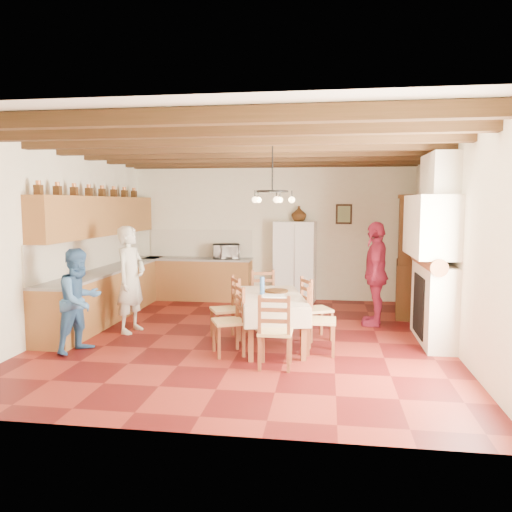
{
  "coord_description": "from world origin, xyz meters",
  "views": [
    {
      "loc": [
        1.22,
        -7.46,
        2.09
      ],
      "look_at": [
        0.1,
        0.3,
        1.25
      ],
      "focal_mm": 35.0,
      "sensor_mm": 36.0,
      "label": 1
    }
  ],
  "objects_px": {
    "microwave": "(226,251)",
    "person_woman_blue": "(80,300)",
    "chair_right_far": "(316,308)",
    "person_woman_red": "(376,274)",
    "person_man": "(131,279)",
    "dining_table": "(272,301)",
    "chair_left_near": "(228,320)",
    "chair_end_far": "(265,300)",
    "refrigerator": "(296,261)",
    "chair_end_near": "(275,330)",
    "chair_left_far": "(225,308)",
    "hutch": "(411,256)",
    "chair_right_near": "(321,319)"
  },
  "relations": [
    {
      "from": "microwave",
      "to": "person_woman_blue",
      "type": "bearing_deg",
      "value": -123.35
    },
    {
      "from": "chair_right_far",
      "to": "person_woman_red",
      "type": "bearing_deg",
      "value": -69.1
    },
    {
      "from": "person_man",
      "to": "microwave",
      "type": "bearing_deg",
      "value": -7.62
    },
    {
      "from": "dining_table",
      "to": "person_woman_blue",
      "type": "distance_m",
      "value": 2.72
    },
    {
      "from": "dining_table",
      "to": "chair_left_near",
      "type": "bearing_deg",
      "value": -135.7
    },
    {
      "from": "chair_right_far",
      "to": "microwave",
      "type": "bearing_deg",
      "value": 9.13
    },
    {
      "from": "chair_end_far",
      "to": "person_woman_red",
      "type": "xyz_separation_m",
      "value": [
        1.83,
        0.51,
        0.41
      ]
    },
    {
      "from": "refrigerator",
      "to": "dining_table",
      "type": "xyz_separation_m",
      "value": [
        -0.12,
        -3.42,
        -0.19
      ]
    },
    {
      "from": "dining_table",
      "to": "chair_end_near",
      "type": "bearing_deg",
      "value": -81.13
    },
    {
      "from": "chair_right_far",
      "to": "chair_left_far",
      "type": "bearing_deg",
      "value": 73.09
    },
    {
      "from": "dining_table",
      "to": "person_woman_red",
      "type": "height_order",
      "value": "person_woman_red"
    },
    {
      "from": "person_woman_blue",
      "to": "chair_left_near",
      "type": "bearing_deg",
      "value": -64.71
    },
    {
      "from": "refrigerator",
      "to": "microwave",
      "type": "distance_m",
      "value": 1.5
    },
    {
      "from": "dining_table",
      "to": "person_man",
      "type": "height_order",
      "value": "person_man"
    },
    {
      "from": "chair_left_near",
      "to": "person_woman_blue",
      "type": "xyz_separation_m",
      "value": [
        -2.08,
        -0.16,
        0.25
      ]
    },
    {
      "from": "chair_end_near",
      "to": "chair_end_far",
      "type": "xyz_separation_m",
      "value": [
        -0.38,
        1.96,
        0.0
      ]
    },
    {
      "from": "hutch",
      "to": "person_woman_red",
      "type": "bearing_deg",
      "value": -121.86
    },
    {
      "from": "refrigerator",
      "to": "dining_table",
      "type": "distance_m",
      "value": 3.43
    },
    {
      "from": "hutch",
      "to": "person_man",
      "type": "bearing_deg",
      "value": -150.45
    },
    {
      "from": "person_woman_red",
      "to": "chair_right_near",
      "type": "bearing_deg",
      "value": -17.86
    },
    {
      "from": "person_woman_red",
      "to": "chair_end_near",
      "type": "bearing_deg",
      "value": -21.78
    },
    {
      "from": "person_woman_red",
      "to": "chair_left_near",
      "type": "bearing_deg",
      "value": -38.32
    },
    {
      "from": "chair_right_near",
      "to": "person_man",
      "type": "height_order",
      "value": "person_man"
    },
    {
      "from": "refrigerator",
      "to": "chair_left_near",
      "type": "xyz_separation_m",
      "value": [
        -0.67,
        -3.95,
        -0.37
      ]
    },
    {
      "from": "refrigerator",
      "to": "person_woman_red",
      "type": "relative_size",
      "value": 0.96
    },
    {
      "from": "refrigerator",
      "to": "chair_end_far",
      "type": "relative_size",
      "value": 1.77
    },
    {
      "from": "hutch",
      "to": "chair_end_near",
      "type": "distance_m",
      "value": 4.04
    },
    {
      "from": "chair_right_near",
      "to": "chair_end_far",
      "type": "distance_m",
      "value": 1.58
    },
    {
      "from": "chair_left_far",
      "to": "chair_right_near",
      "type": "relative_size",
      "value": 1.0
    },
    {
      "from": "chair_right_far",
      "to": "refrigerator",
      "type": "bearing_deg",
      "value": -16.13
    },
    {
      "from": "chair_left_far",
      "to": "chair_right_far",
      "type": "xyz_separation_m",
      "value": [
        1.38,
        0.22,
        0.0
      ]
    },
    {
      "from": "refrigerator",
      "to": "microwave",
      "type": "relative_size",
      "value": 3.04
    },
    {
      "from": "chair_left_far",
      "to": "microwave",
      "type": "distance_m",
      "value": 3.17
    },
    {
      "from": "microwave",
      "to": "hutch",
      "type": "bearing_deg",
      "value": -29.5
    },
    {
      "from": "chair_end_near",
      "to": "chair_right_near",
      "type": "bearing_deg",
      "value": -129.39
    },
    {
      "from": "refrigerator",
      "to": "person_man",
      "type": "xyz_separation_m",
      "value": [
        -2.46,
        -2.99,
        0.01
      ]
    },
    {
      "from": "chair_right_near",
      "to": "chair_right_far",
      "type": "relative_size",
      "value": 1.0
    },
    {
      "from": "chair_right_near",
      "to": "person_woman_red",
      "type": "height_order",
      "value": "person_woman_red"
    },
    {
      "from": "person_man",
      "to": "chair_left_near",
      "type": "bearing_deg",
      "value": -106.79
    },
    {
      "from": "hutch",
      "to": "chair_left_near",
      "type": "xyz_separation_m",
      "value": [
        -2.87,
        -2.89,
        -0.63
      ]
    },
    {
      "from": "refrigerator",
      "to": "chair_end_near",
      "type": "xyz_separation_m",
      "value": [
        0.03,
        -4.41,
        -0.37
      ]
    },
    {
      "from": "chair_right_near",
      "to": "person_man",
      "type": "distance_m",
      "value": 3.17
    },
    {
      "from": "chair_right_near",
      "to": "person_man",
      "type": "xyz_separation_m",
      "value": [
        -3.06,
        0.73,
        0.38
      ]
    },
    {
      "from": "person_man",
      "to": "hutch",
      "type": "bearing_deg",
      "value": -56.07
    },
    {
      "from": "refrigerator",
      "to": "person_woman_blue",
      "type": "relative_size",
      "value": 1.16
    },
    {
      "from": "chair_right_far",
      "to": "person_man",
      "type": "distance_m",
      "value": 3.0
    },
    {
      "from": "hutch",
      "to": "chair_left_far",
      "type": "relative_size",
      "value": 2.32
    },
    {
      "from": "microwave",
      "to": "chair_left_near",
      "type": "bearing_deg",
      "value": -93.53
    },
    {
      "from": "hutch",
      "to": "person_woman_blue",
      "type": "xyz_separation_m",
      "value": [
        -4.95,
        -3.04,
        -0.38
      ]
    },
    {
      "from": "refrigerator",
      "to": "chair_left_near",
      "type": "distance_m",
      "value": 4.02
    }
  ]
}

